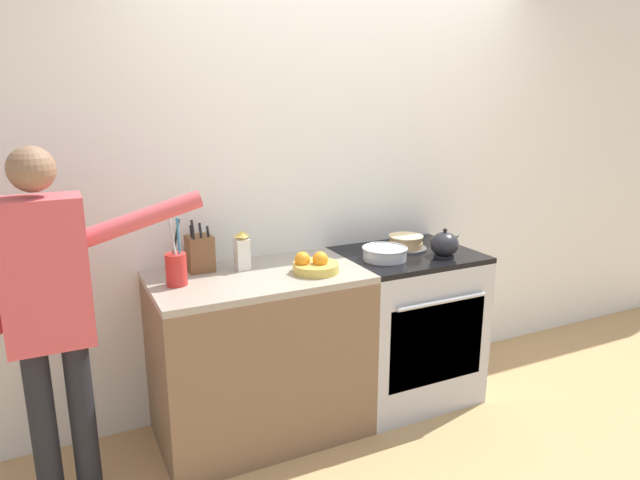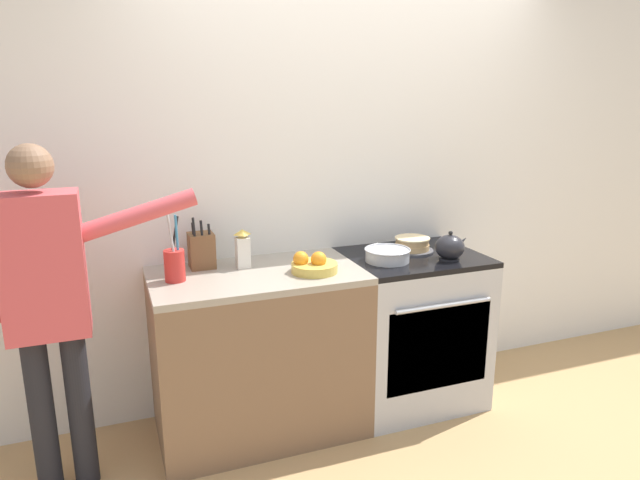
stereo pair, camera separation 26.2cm
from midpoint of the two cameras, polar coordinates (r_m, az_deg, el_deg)
ground_plane at (r=3.34m, az=5.03°, el=-18.41°), size 16.00×16.00×0.00m
wall_back at (r=3.42m, az=-0.16°, el=5.89°), size 8.00×0.04×2.60m
counter_cabinet at (r=3.14m, az=-8.46°, el=-11.34°), size 1.09×0.64×0.91m
stove_range at (r=3.49m, az=6.41°, el=-8.47°), size 0.77×0.67×0.91m
layer_cake at (r=3.41m, az=6.41°, el=-0.29°), size 0.25×0.25×0.08m
tea_kettle at (r=3.29m, az=10.15°, el=-0.44°), size 0.20×0.16×0.16m
mixing_bowl at (r=3.18m, az=4.15°, el=-1.36°), size 0.26×0.26×0.07m
knife_block at (r=3.06m, az=-14.35°, el=-1.30°), size 0.13×0.13×0.28m
utensil_crock at (r=2.86m, az=-16.76°, el=-2.72°), size 0.10×0.10×0.35m
fruit_bowl at (r=2.96m, az=-3.08°, el=-2.58°), size 0.24×0.24×0.11m
milk_carton at (r=3.03m, az=-10.26°, el=-1.14°), size 0.07×0.07×0.21m
person_baker at (r=2.70m, az=-27.93°, el=-5.58°), size 0.92×0.20×1.61m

